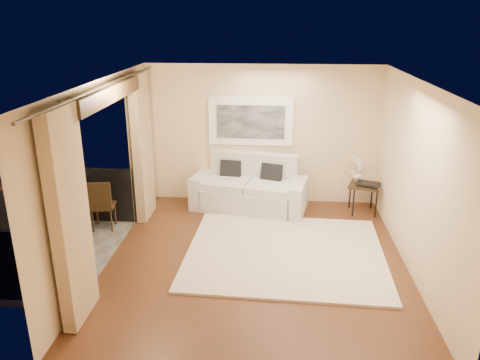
# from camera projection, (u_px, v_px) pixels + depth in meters

# --- Properties ---
(floor) EXTENTS (5.00, 5.00, 0.00)m
(floor) POSITION_uv_depth(u_px,v_px,m) (256.00, 260.00, 7.17)
(floor) COLOR #573019
(floor) RESTS_ON ground
(room_shell) EXTENTS (5.00, 6.40, 5.00)m
(room_shell) POSITION_uv_depth(u_px,v_px,m) (105.00, 94.00, 6.48)
(room_shell) COLOR white
(room_shell) RESTS_ON ground
(balcony) EXTENTS (1.81, 2.60, 1.17)m
(balcony) POSITION_uv_depth(u_px,v_px,m) (46.00, 243.00, 7.34)
(balcony) COLOR #605B56
(balcony) RESTS_ON ground
(curtains) EXTENTS (0.16, 4.80, 2.64)m
(curtains) POSITION_uv_depth(u_px,v_px,m) (114.00, 175.00, 6.87)
(curtains) COLOR tan
(curtains) RESTS_ON ground
(artwork) EXTENTS (1.62, 0.07, 0.92)m
(artwork) POSITION_uv_depth(u_px,v_px,m) (251.00, 122.00, 8.96)
(artwork) COLOR white
(artwork) RESTS_ON room_shell
(rug) EXTENTS (3.17, 2.79, 0.04)m
(rug) POSITION_uv_depth(u_px,v_px,m) (285.00, 252.00, 7.36)
(rug) COLOR beige
(rug) RESTS_ON floor
(sofa) EXTENTS (2.29, 1.35, 1.03)m
(sofa) POSITION_uv_depth(u_px,v_px,m) (250.00, 190.00, 9.03)
(sofa) COLOR silver
(sofa) RESTS_ON floor
(side_table) EXTENTS (0.66, 0.66, 0.57)m
(side_table) POSITION_uv_depth(u_px,v_px,m) (364.00, 187.00, 8.74)
(side_table) COLOR #312010
(side_table) RESTS_ON floor
(tray) EXTENTS (0.46, 0.41, 0.05)m
(tray) POSITION_uv_depth(u_px,v_px,m) (369.00, 185.00, 8.64)
(tray) COLOR black
(tray) RESTS_ON side_table
(orchid) EXTENTS (0.32, 0.33, 0.52)m
(orchid) POSITION_uv_depth(u_px,v_px,m) (357.00, 169.00, 8.75)
(orchid) COLOR white
(orchid) RESTS_ON side_table
(bistro_table) EXTENTS (0.70, 0.70, 0.68)m
(bistro_table) POSITION_uv_depth(u_px,v_px,m) (41.00, 221.00, 7.09)
(bistro_table) COLOR #312010
(bistro_table) RESTS_ON balcony
(balcony_chair_far) EXTENTS (0.44, 0.44, 0.91)m
(balcony_chair_far) POSITION_uv_depth(u_px,v_px,m) (101.00, 202.00, 8.00)
(balcony_chair_far) COLOR #312010
(balcony_chair_far) RESTS_ON balcony
(balcony_chair_near) EXTENTS (0.46, 0.46, 0.98)m
(balcony_chair_near) POSITION_uv_depth(u_px,v_px,m) (32.00, 222.00, 7.14)
(balcony_chair_near) COLOR #312010
(balcony_chair_near) RESTS_ON balcony
(ice_bucket) EXTENTS (0.18, 0.18, 0.20)m
(ice_bucket) POSITION_uv_depth(u_px,v_px,m) (31.00, 208.00, 7.10)
(ice_bucket) COLOR white
(ice_bucket) RESTS_ON bistro_table
(candle) EXTENTS (0.06, 0.06, 0.07)m
(candle) POSITION_uv_depth(u_px,v_px,m) (49.00, 211.00, 7.16)
(candle) COLOR red
(candle) RESTS_ON bistro_table
(vase) EXTENTS (0.04, 0.04, 0.18)m
(vase) POSITION_uv_depth(u_px,v_px,m) (29.00, 216.00, 6.86)
(vase) COLOR silver
(vase) RESTS_ON bistro_table
(glass_a) EXTENTS (0.06, 0.06, 0.12)m
(glass_a) POSITION_uv_depth(u_px,v_px,m) (47.00, 215.00, 6.97)
(glass_a) COLOR silver
(glass_a) RESTS_ON bistro_table
(glass_b) EXTENTS (0.06, 0.06, 0.12)m
(glass_b) POSITION_uv_depth(u_px,v_px,m) (50.00, 212.00, 7.07)
(glass_b) COLOR silver
(glass_b) RESTS_ON bistro_table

